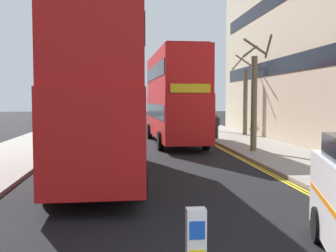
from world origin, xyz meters
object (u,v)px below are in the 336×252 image
(keep_left_bollard, at_px, (196,250))
(double_decker_bus_oncoming, at_px, (174,95))
(double_decker_bus_away, at_px, (99,91))
(pedestrian_far, at_px, (217,126))

(keep_left_bollard, relative_size, double_decker_bus_oncoming, 0.10)
(double_decker_bus_away, height_order, pedestrian_far, double_decker_bus_away)
(double_decker_bus_oncoming, distance_m, pedestrian_far, 3.86)
(double_decker_bus_away, relative_size, pedestrian_far, 6.71)
(keep_left_bollard, xyz_separation_m, double_decker_bus_oncoming, (1.98, 19.55, 2.42))
(keep_left_bollard, distance_m, pedestrian_far, 21.48)
(keep_left_bollard, xyz_separation_m, pedestrian_far, (4.97, 20.89, 0.38))
(double_decker_bus_oncoming, relative_size, pedestrian_far, 6.71)
(double_decker_bus_oncoming, xyz_separation_m, pedestrian_far, (2.99, 1.35, -2.04))
(double_decker_bus_oncoming, height_order, pedestrian_far, double_decker_bus_oncoming)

